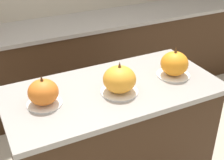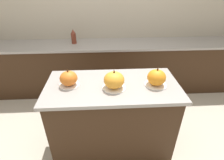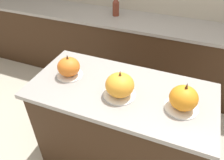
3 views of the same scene
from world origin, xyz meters
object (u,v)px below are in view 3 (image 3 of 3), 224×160
Objects in this scene: pumpkin_cake_left at (69,67)px; bottle_tall at (116,7)px; pumpkin_cake_right at (183,99)px; pumpkin_cake_center at (120,86)px.

pumpkin_cake_left is 1.34m from bottle_tall.
pumpkin_cake_center is at bearing -176.16° from pumpkin_cake_right.
pumpkin_cake_left is at bearing 177.05° from pumpkin_cake_right.
pumpkin_cake_right is at bearing -54.45° from bottle_tall.
pumpkin_cake_right reaches higher than pumpkin_cake_center.
pumpkin_cake_right is at bearing 3.84° from pumpkin_cake_center.
bottle_tall is (-0.13, 1.34, 0.02)m from pumpkin_cake_left.
pumpkin_cake_right is 0.93× the size of bottle_tall.
pumpkin_cake_center is 0.42m from pumpkin_cake_right.
bottle_tall reaches higher than pumpkin_cake_center.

